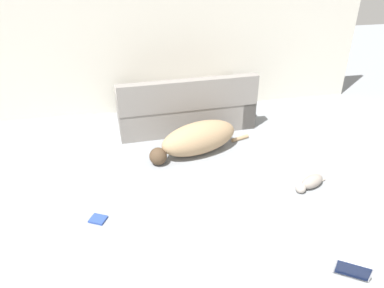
{
  "coord_description": "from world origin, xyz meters",
  "views": [
    {
      "loc": [
        -0.54,
        -1.03,
        2.63
      ],
      "look_at": [
        0.14,
        2.42,
        0.62
      ],
      "focal_mm": 35.0,
      "sensor_mm": 36.0,
      "label": 1
    }
  ],
  "objects_px": {
    "dog": "(197,139)",
    "cat": "(310,183)",
    "book_blue": "(98,219)",
    "laptop_open": "(351,278)",
    "couch": "(184,108)"
  },
  "relations": [
    {
      "from": "dog",
      "to": "cat",
      "type": "relative_size",
      "value": 3.15
    },
    {
      "from": "couch",
      "to": "laptop_open",
      "type": "relative_size",
      "value": 5.28
    },
    {
      "from": "couch",
      "to": "book_blue",
      "type": "height_order",
      "value": "couch"
    },
    {
      "from": "cat",
      "to": "laptop_open",
      "type": "bearing_deg",
      "value": 54.82
    },
    {
      "from": "cat",
      "to": "book_blue",
      "type": "height_order",
      "value": "cat"
    },
    {
      "from": "dog",
      "to": "laptop_open",
      "type": "xyz_separation_m",
      "value": [
        0.83,
        -2.4,
        -0.14
      ]
    },
    {
      "from": "dog",
      "to": "couch",
      "type": "bearing_deg",
      "value": -107.33
    },
    {
      "from": "laptop_open",
      "to": "book_blue",
      "type": "bearing_deg",
      "value": -177.08
    },
    {
      "from": "laptop_open",
      "to": "book_blue",
      "type": "distance_m",
      "value": 2.47
    },
    {
      "from": "cat",
      "to": "laptop_open",
      "type": "height_order",
      "value": "laptop_open"
    },
    {
      "from": "cat",
      "to": "dog",
      "type": "bearing_deg",
      "value": -65.45
    },
    {
      "from": "couch",
      "to": "cat",
      "type": "distance_m",
      "value": 2.26
    },
    {
      "from": "cat",
      "to": "laptop_open",
      "type": "xyz_separation_m",
      "value": [
        -0.3,
        -1.35,
        -0.0
      ]
    },
    {
      "from": "cat",
      "to": "book_blue",
      "type": "xyz_separation_m",
      "value": [
        -2.43,
        -0.1,
        -0.06
      ]
    },
    {
      "from": "couch",
      "to": "book_blue",
      "type": "relative_size",
      "value": 9.94
    }
  ]
}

